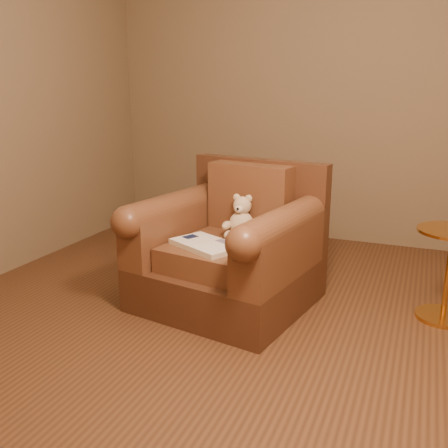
% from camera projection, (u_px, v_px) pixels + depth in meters
% --- Properties ---
extents(floor, '(4.00, 4.00, 0.00)m').
position_uv_depth(floor, '(242.00, 323.00, 3.04)').
color(floor, '#55331D').
rests_on(floor, ground).
extents(room, '(4.02, 4.02, 2.71)m').
position_uv_depth(room, '(245.00, 22.00, 2.59)').
color(room, '#7B674C').
rests_on(room, ground).
extents(armchair, '(1.17, 1.13, 0.91)m').
position_uv_depth(armchair, '(231.00, 251.00, 3.27)').
color(armchair, '#462817').
rests_on(armchair, floor).
extents(teddy_bear, '(0.21, 0.23, 0.28)m').
position_uv_depth(teddy_bear, '(241.00, 221.00, 3.28)').
color(teddy_bear, '#D0B591').
rests_on(teddy_bear, armchair).
extents(guidebook, '(0.50, 0.42, 0.03)m').
position_uv_depth(guidebook, '(206.00, 245.00, 3.07)').
color(guidebook, beige).
rests_on(guidebook, armchair).
extents(side_table, '(0.41, 0.41, 0.57)m').
position_uv_depth(side_table, '(448.00, 272.00, 3.02)').
color(side_table, gold).
rests_on(side_table, floor).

